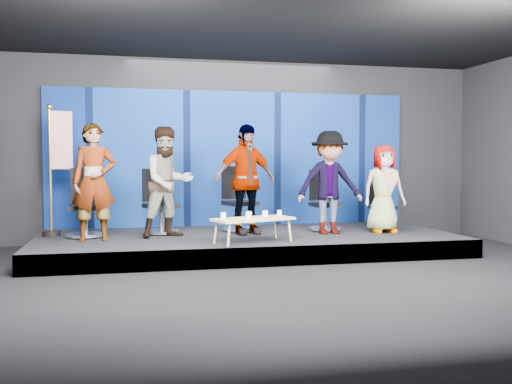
% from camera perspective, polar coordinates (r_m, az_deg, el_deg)
% --- Properties ---
extents(ground, '(10.00, 10.00, 0.00)m').
position_cam_1_polar(ground, '(7.43, 3.21, -8.90)').
color(ground, black).
rests_on(ground, ground).
extents(room_walls, '(10.02, 8.02, 3.51)m').
position_cam_1_polar(room_walls, '(7.32, 3.26, 10.05)').
color(room_walls, black).
rests_on(room_walls, ground).
extents(riser, '(7.00, 3.00, 0.30)m').
position_cam_1_polar(riser, '(9.79, -0.80, -5.10)').
color(riser, black).
rests_on(riser, ground).
extents(backdrop, '(7.00, 0.08, 2.60)m').
position_cam_1_polar(backdrop, '(11.12, -2.34, 3.36)').
color(backdrop, navy).
rests_on(backdrop, riser).
extents(chair_a, '(0.68, 0.68, 1.14)m').
position_cam_1_polar(chair_a, '(9.78, -16.69, -2.15)').
color(chair_a, silver).
rests_on(chair_a, riser).
extents(panelist_a, '(0.70, 0.48, 1.84)m').
position_cam_1_polar(panelist_a, '(9.26, -15.89, 0.98)').
color(panelist_a, black).
rests_on(panelist_a, riser).
extents(chair_b, '(0.81, 0.81, 1.12)m').
position_cam_1_polar(chair_b, '(9.95, -9.59, -2.01)').
color(chair_b, silver).
rests_on(chair_b, riser).
extents(panelist_b, '(1.06, 0.95, 1.81)m').
position_cam_1_polar(panelist_b, '(9.43, -8.81, 0.99)').
color(panelist_b, black).
rests_on(panelist_b, riser).
extents(chair_c, '(0.80, 0.80, 1.16)m').
position_cam_1_polar(chair_c, '(10.23, -1.74, -1.76)').
color(chair_c, silver).
rests_on(chair_c, riser).
extents(panelist_c, '(1.18, 0.72, 1.88)m').
position_cam_1_polar(panelist_c, '(9.71, -1.09, 1.27)').
color(panelist_c, black).
rests_on(panelist_c, riser).
extents(chair_d, '(0.62, 0.62, 1.09)m').
position_cam_1_polar(chair_d, '(10.36, 6.86, -1.85)').
color(chair_d, silver).
rests_on(chair_d, riser).
extents(panelist_d, '(1.15, 0.67, 1.76)m').
position_cam_1_polar(panelist_d, '(9.83, 7.37, 0.95)').
color(panelist_d, black).
rests_on(panelist_d, riser).
extents(chair_e, '(0.55, 0.55, 0.95)m').
position_cam_1_polar(chair_e, '(10.71, 12.39, -1.99)').
color(chair_e, silver).
rests_on(chair_e, riser).
extents(panelist_e, '(0.76, 0.51, 1.53)m').
position_cam_1_polar(panelist_e, '(10.18, 12.66, 0.32)').
color(panelist_e, black).
rests_on(panelist_e, riser).
extents(coffee_table, '(1.34, 0.90, 0.38)m').
position_cam_1_polar(coffee_table, '(8.72, -0.29, -2.80)').
color(coffee_table, tan).
rests_on(coffee_table, riser).
extents(mug_a, '(0.08, 0.08, 0.10)m').
position_cam_1_polar(mug_a, '(8.56, -3.29, -2.37)').
color(mug_a, silver).
rests_on(mug_a, coffee_table).
extents(mug_b, '(0.09, 0.09, 0.10)m').
position_cam_1_polar(mug_b, '(8.53, -0.74, -2.37)').
color(mug_b, silver).
rests_on(mug_b, coffee_table).
extents(mug_c, '(0.08, 0.08, 0.10)m').
position_cam_1_polar(mug_c, '(8.74, -0.69, -2.26)').
color(mug_c, silver).
rests_on(mug_c, coffee_table).
extents(mug_d, '(0.09, 0.09, 0.10)m').
position_cam_1_polar(mug_d, '(8.81, 0.91, -2.20)').
color(mug_d, silver).
rests_on(mug_d, coffee_table).
extents(mug_e, '(0.07, 0.07, 0.09)m').
position_cam_1_polar(mug_e, '(9.09, 2.35, -2.09)').
color(mug_e, silver).
rests_on(mug_e, coffee_table).
extents(flag_stand, '(0.50, 0.29, 2.19)m').
position_cam_1_polar(flag_stand, '(10.03, -19.25, 2.44)').
color(flag_stand, black).
rests_on(flag_stand, riser).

